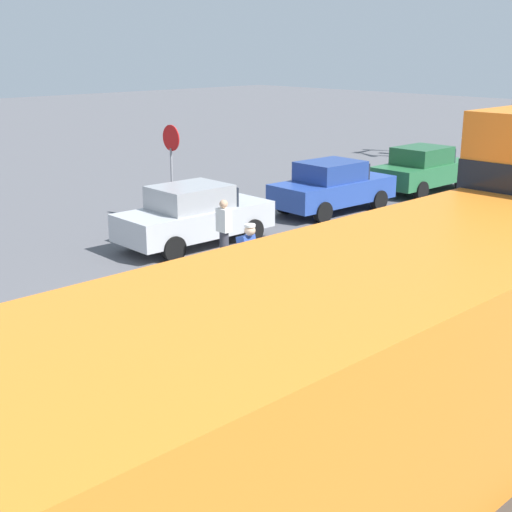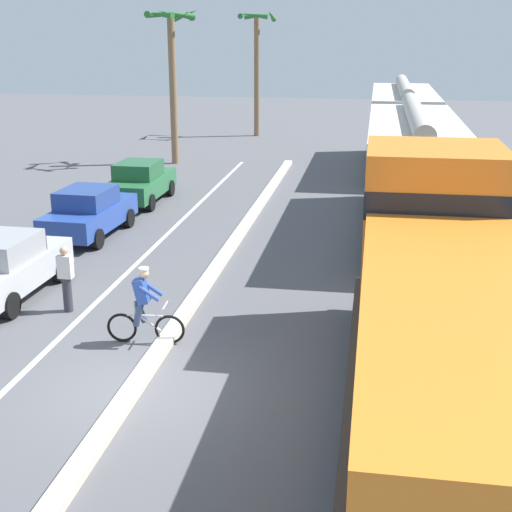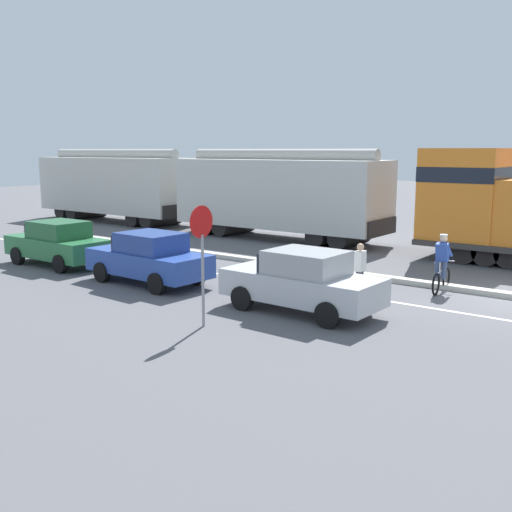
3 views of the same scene
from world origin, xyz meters
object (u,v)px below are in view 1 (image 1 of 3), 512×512
(parked_car_silver, at_px, (194,215))
(parked_car_blue, at_px, (333,187))
(locomotive, at_px, (457,336))
(cyclist, at_px, (249,267))
(stop_sign, at_px, (171,154))
(parked_car_green, at_px, (423,169))
(pedestrian_by_cars, at_px, (224,232))

(parked_car_silver, distance_m, parked_car_blue, 5.64)
(locomotive, xyz_separation_m, cyclist, (-5.95, 2.21, -0.98))
(cyclist, height_order, stop_sign, stop_sign)
(parked_car_green, distance_m, pedestrian_by_cars, 11.32)
(parked_car_blue, distance_m, cyclist, 8.87)
(pedestrian_by_cars, bearing_deg, locomotive, -23.68)
(locomotive, xyz_separation_m, pedestrian_by_cars, (-8.34, 3.66, -0.95))
(pedestrian_by_cars, bearing_deg, parked_car_silver, 161.31)
(cyclist, bearing_deg, stop_sign, 154.14)
(locomotive, relative_size, stop_sign, 4.03)
(parked_car_silver, distance_m, cyclist, 4.79)
(stop_sign, bearing_deg, pedestrian_by_cars, -22.77)
(parked_car_silver, xyz_separation_m, parked_car_green, (0.07, 10.51, 0.00))
(stop_sign, distance_m, pedestrian_by_cars, 4.92)
(stop_sign, relative_size, pedestrian_by_cars, 1.78)
(locomotive, distance_m, cyclist, 6.42)
(parked_car_blue, bearing_deg, parked_car_green, 88.67)
(pedestrian_by_cars, bearing_deg, parked_car_blue, 107.37)
(locomotive, bearing_deg, parked_car_blue, 136.03)
(parked_car_blue, relative_size, pedestrian_by_cars, 2.63)
(stop_sign, bearing_deg, cyclist, -25.86)
(locomotive, distance_m, parked_car_green, 18.01)
(locomotive, relative_size, parked_car_green, 2.76)
(parked_car_silver, xyz_separation_m, cyclist, (4.31, -2.09, 0.00))
(parked_car_green, bearing_deg, pedestrian_by_cars, -80.58)
(parked_car_blue, xyz_separation_m, cyclist, (4.36, -7.73, 0.00))
(parked_car_blue, distance_m, pedestrian_by_cars, 6.59)
(locomotive, height_order, parked_car_green, locomotive)
(stop_sign, height_order, pedestrian_by_cars, stop_sign)
(cyclist, bearing_deg, parked_car_silver, 154.09)
(parked_car_blue, height_order, parked_car_green, same)
(parked_car_green, height_order, pedestrian_by_cars, same)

